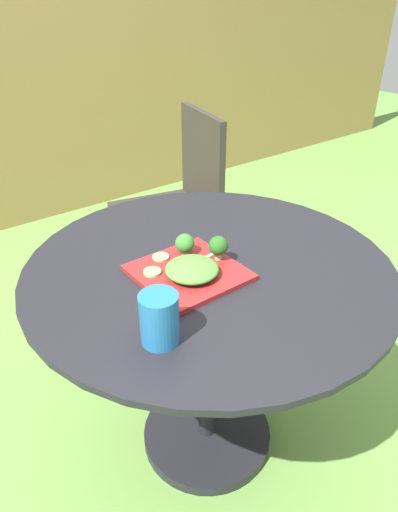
% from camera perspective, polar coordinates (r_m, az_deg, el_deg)
% --- Properties ---
extents(ground_plane, '(12.00, 12.00, 0.00)m').
position_cam_1_polar(ground_plane, '(1.73, 0.99, -21.83)').
color(ground_plane, '#669342').
extents(patio_table, '(1.00, 1.00, 0.72)m').
position_cam_1_polar(patio_table, '(1.37, 1.17, -9.09)').
color(patio_table, black).
rests_on(patio_table, ground_plane).
extents(patio_chair, '(0.53, 0.53, 0.90)m').
position_cam_1_polar(patio_chair, '(2.17, -2.27, 7.90)').
color(patio_chair, '#332D28').
rests_on(patio_chair, ground_plane).
extents(salad_plate, '(0.26, 0.26, 0.01)m').
position_cam_1_polar(salad_plate, '(1.18, -1.34, -2.09)').
color(salad_plate, maroon).
rests_on(salad_plate, patio_table).
extents(drinking_glass, '(0.08, 0.08, 0.12)m').
position_cam_1_polar(drinking_glass, '(0.95, -5.01, -8.18)').
color(drinking_glass, '#236BA8').
rests_on(drinking_glass, patio_table).
extents(fork, '(0.15, 0.03, 0.00)m').
position_cam_1_polar(fork, '(1.21, -0.37, -0.76)').
color(fork, silver).
rests_on(fork, salad_plate).
extents(lettuce_mound, '(0.14, 0.14, 0.04)m').
position_cam_1_polar(lettuce_mound, '(1.15, -0.88, -1.66)').
color(lettuce_mound, '#519338').
rests_on(lettuce_mound, salad_plate).
extents(broccoli_floret_0, '(0.05, 0.05, 0.06)m').
position_cam_1_polar(broccoli_floret_0, '(1.23, -1.80, 1.59)').
color(broccoli_floret_0, '#99B770').
rests_on(broccoli_floret_0, salad_plate).
extents(broccoli_floret_1, '(0.05, 0.05, 0.07)m').
position_cam_1_polar(broccoli_floret_1, '(1.20, 2.46, 1.26)').
color(broccoli_floret_1, '#99B770').
rests_on(broccoli_floret_1, salad_plate).
extents(cucumber_slice_0, '(0.05, 0.05, 0.01)m').
position_cam_1_polar(cucumber_slice_0, '(1.17, -5.92, -2.01)').
color(cucumber_slice_0, '#8EB766').
rests_on(cucumber_slice_0, salad_plate).
extents(cucumber_slice_1, '(0.05, 0.05, 0.01)m').
position_cam_1_polar(cucumber_slice_1, '(1.23, -4.85, -0.13)').
color(cucumber_slice_1, '#8EB766').
rests_on(cucumber_slice_1, salad_plate).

